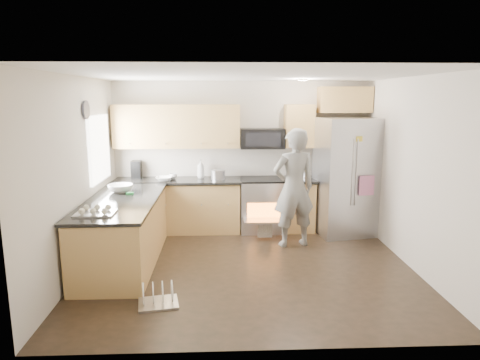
{
  "coord_description": "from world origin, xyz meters",
  "views": [
    {
      "loc": [
        -0.35,
        -5.6,
        2.32
      ],
      "look_at": [
        -0.09,
        0.5,
        1.14
      ],
      "focal_mm": 32.0,
      "sensor_mm": 36.0,
      "label": 1
    }
  ],
  "objects_px": {
    "stove_range": "(262,193)",
    "person": "(294,188)",
    "dish_rack": "(158,298)",
    "refrigerator": "(347,177)"
  },
  "relations": [
    {
      "from": "person",
      "to": "dish_rack",
      "type": "xyz_separation_m",
      "value": [
        -1.85,
        -1.92,
        -0.86
      ]
    },
    {
      "from": "stove_range",
      "to": "refrigerator",
      "type": "xyz_separation_m",
      "value": [
        1.42,
        -0.24,
        0.32
      ]
    },
    {
      "from": "stove_range",
      "to": "dish_rack",
      "type": "relative_size",
      "value": 3.59
    },
    {
      "from": "refrigerator",
      "to": "dish_rack",
      "type": "height_order",
      "value": "refrigerator"
    },
    {
      "from": "stove_range",
      "to": "dish_rack",
      "type": "height_order",
      "value": "stove_range"
    },
    {
      "from": "dish_rack",
      "to": "stove_range",
      "type": "bearing_deg",
      "value": 62.31
    },
    {
      "from": "stove_range",
      "to": "dish_rack",
      "type": "bearing_deg",
      "value": -117.69
    },
    {
      "from": "refrigerator",
      "to": "dish_rack",
      "type": "distance_m",
      "value": 3.91
    },
    {
      "from": "dish_rack",
      "to": "refrigerator",
      "type": "bearing_deg",
      "value": 41.18
    },
    {
      "from": "stove_range",
      "to": "person",
      "type": "xyz_separation_m",
      "value": [
        0.41,
        -0.83,
        0.26
      ]
    }
  ]
}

